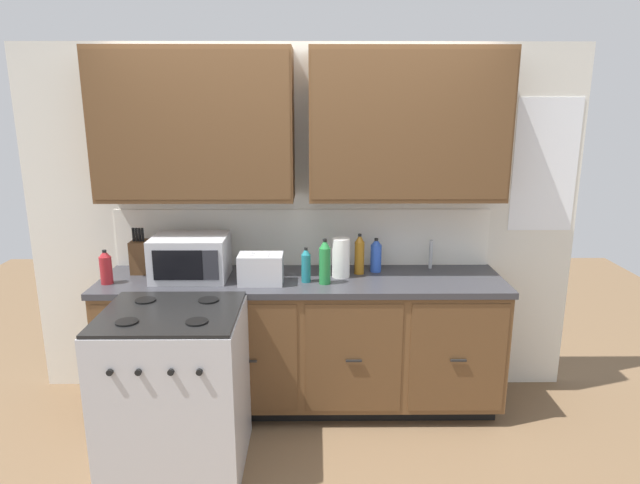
% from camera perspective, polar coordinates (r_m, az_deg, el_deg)
% --- Properties ---
extents(ground_plane, '(8.00, 8.00, 0.00)m').
position_cam_1_polar(ground_plane, '(3.75, -1.87, -18.74)').
color(ground_plane, brown).
extents(wall_unit, '(3.80, 0.40, 2.42)m').
position_cam_1_polar(wall_unit, '(3.67, -1.85, 8.07)').
color(wall_unit, silver).
rests_on(wall_unit, ground_plane).
extents(counter_run, '(2.63, 0.64, 0.93)m').
position_cam_1_polar(counter_run, '(3.79, -1.77, -10.22)').
color(counter_run, black).
rests_on(counter_run, ground_plane).
extents(stove_range, '(0.76, 0.68, 0.95)m').
position_cam_1_polar(stove_range, '(3.32, -14.71, -14.51)').
color(stove_range, '#B7B7BC').
rests_on(stove_range, ground_plane).
extents(microwave, '(0.48, 0.37, 0.28)m').
position_cam_1_polar(microwave, '(3.68, -13.22, -1.55)').
color(microwave, '#B7B7BC').
rests_on(microwave, counter_run).
extents(toaster, '(0.28, 0.18, 0.19)m').
position_cam_1_polar(toaster, '(3.51, -6.14, -2.77)').
color(toaster, '#B7B7BC').
rests_on(toaster, counter_run).
extents(knife_block, '(0.11, 0.14, 0.31)m').
position_cam_1_polar(knife_block, '(3.90, -18.07, -1.38)').
color(knife_block, '#52361E').
rests_on(knife_block, counter_run).
extents(sink_faucet, '(0.02, 0.02, 0.20)m').
position_cam_1_polar(sink_faucet, '(3.88, 11.36, -1.26)').
color(sink_faucet, '#B2B5BA').
rests_on(sink_faucet, counter_run).
extents(paper_towel_roll, '(0.12, 0.12, 0.26)m').
position_cam_1_polar(paper_towel_roll, '(3.61, 2.18, -1.62)').
color(paper_towel_roll, white).
rests_on(paper_towel_roll, counter_run).
extents(bottle_teal, '(0.06, 0.06, 0.23)m').
position_cam_1_polar(bottle_teal, '(3.51, -1.46, -2.41)').
color(bottle_teal, '#1E707A').
rests_on(bottle_teal, counter_run).
extents(bottle_green, '(0.07, 0.07, 0.29)m').
position_cam_1_polar(bottle_green, '(3.47, 0.50, -2.07)').
color(bottle_green, '#237A38').
rests_on(bottle_green, counter_run).
extents(bottle_blue, '(0.07, 0.07, 0.23)m').
position_cam_1_polar(bottle_blue, '(3.75, 5.80, -1.38)').
color(bottle_blue, blue).
rests_on(bottle_blue, counter_run).
extents(bottle_amber, '(0.07, 0.07, 0.27)m').
position_cam_1_polar(bottle_amber, '(3.69, 4.09, -1.28)').
color(bottle_amber, '#9E6619').
rests_on(bottle_amber, counter_run).
extents(bottle_red, '(0.08, 0.08, 0.22)m').
position_cam_1_polar(bottle_red, '(3.73, -21.25, -2.44)').
color(bottle_red, maroon).
rests_on(bottle_red, counter_run).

